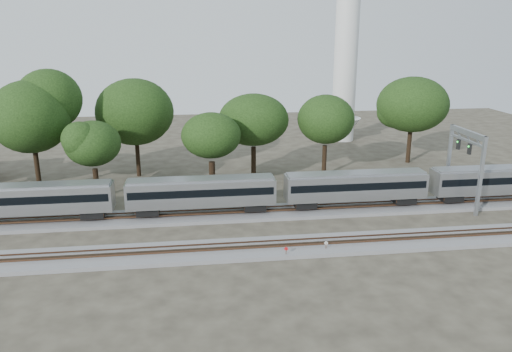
# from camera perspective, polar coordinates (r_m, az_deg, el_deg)

# --- Properties ---
(ground) EXTENTS (160.00, 160.00, 0.00)m
(ground) POSITION_cam_1_polar(r_m,az_deg,el_deg) (53.85, -4.05, -6.90)
(ground) COLOR #383328
(ground) RESTS_ON ground
(track_far) EXTENTS (160.00, 5.00, 0.73)m
(track_far) POSITION_cam_1_polar(r_m,az_deg,el_deg) (59.32, -4.42, -4.43)
(track_far) COLOR slate
(track_far) RESTS_ON ground
(track_near) EXTENTS (160.00, 5.00, 0.73)m
(track_near) POSITION_cam_1_polar(r_m,az_deg,el_deg) (50.12, -3.76, -8.49)
(track_near) COLOR slate
(track_near) RESTS_ON ground
(train) EXTENTS (126.50, 3.08, 4.54)m
(train) POSITION_cam_1_polar(r_m,az_deg,el_deg) (61.47, 11.43, -1.04)
(train) COLOR #B1B3B8
(train) RESTS_ON ground
(switch_stand_red) EXTENTS (0.35, 0.15, 1.12)m
(switch_stand_red) POSITION_cam_1_polar(r_m,az_deg,el_deg) (48.79, 3.46, -8.55)
(switch_stand_red) COLOR #512D19
(switch_stand_red) RESTS_ON ground
(switch_stand_white) EXTENTS (0.36, 0.07, 1.14)m
(switch_stand_white) POSITION_cam_1_polar(r_m,az_deg,el_deg) (50.36, 8.01, -7.84)
(switch_stand_white) COLOR #512D19
(switch_stand_white) RESTS_ON ground
(switch_lever) EXTENTS (0.55, 0.40, 0.30)m
(switch_lever) POSITION_cam_1_polar(r_m,az_deg,el_deg) (49.36, 2.51, -8.95)
(switch_lever) COLOR #512D19
(switch_lever) RESTS_ON ground
(signal_gantry) EXTENTS (0.67, 7.88, 9.58)m
(signal_gantry) POSITION_cam_1_polar(r_m,az_deg,el_deg) (66.10, 22.83, 2.64)
(signal_gantry) COLOR gray
(signal_gantry) RESTS_ON ground
(tree_1) EXTENTS (10.50, 10.50, 14.80)m
(tree_1) POSITION_cam_1_polar(r_m,az_deg,el_deg) (71.72, -24.36, 6.19)
(tree_1) COLOR black
(tree_1) RESTS_ON ground
(tree_2) EXTENTS (7.42, 7.42, 10.47)m
(tree_2) POSITION_cam_1_polar(r_m,az_deg,el_deg) (66.92, -18.17, 3.54)
(tree_2) COLOR black
(tree_2) RESTS_ON ground
(tree_3) EXTENTS (9.84, 9.84, 13.87)m
(tree_3) POSITION_cam_1_polar(r_m,az_deg,el_deg) (75.26, -13.69, 7.11)
(tree_3) COLOR black
(tree_3) RESTS_ON ground
(tree_4) EXTENTS (7.94, 7.94, 11.19)m
(tree_4) POSITION_cam_1_polar(r_m,az_deg,el_deg) (66.24, -5.15, 4.62)
(tree_4) COLOR black
(tree_4) RESTS_ON ground
(tree_5) EXTENTS (8.85, 8.85, 12.47)m
(tree_5) POSITION_cam_1_polar(r_m,az_deg,el_deg) (72.40, -0.29, 6.43)
(tree_5) COLOR black
(tree_5) RESTS_ON ground
(tree_6) EXTENTS (8.69, 8.69, 12.25)m
(tree_6) POSITION_cam_1_polar(r_m,az_deg,el_deg) (74.42, 7.99, 6.42)
(tree_6) COLOR black
(tree_6) RESTS_ON ground
(tree_7) EXTENTS (9.78, 9.78, 13.79)m
(tree_7) POSITION_cam_1_polar(r_m,az_deg,el_deg) (84.79, 17.46, 7.79)
(tree_7) COLOR black
(tree_7) RESTS_ON ground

